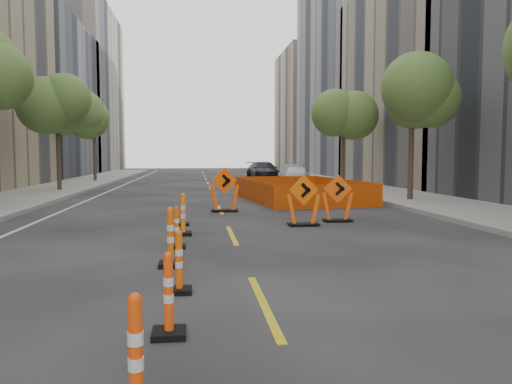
{
  "coord_description": "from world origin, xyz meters",
  "views": [
    {
      "loc": [
        -0.93,
        -8.72,
        2.08
      ],
      "look_at": [
        0.66,
        4.24,
        1.1
      ],
      "focal_mm": 35.0,
      "sensor_mm": 36.0,
      "label": 1
    }
  ],
  "objects": [
    {
      "name": "tree_l_c",
      "position": [
        -8.4,
        20.0,
        4.53
      ],
      "size": [
        2.8,
        2.8,
        5.95
      ],
      "color": "#382B1E",
      "rests_on": "ground"
    },
    {
      "name": "sidewalk_right",
      "position": [
        9.0,
        12.0,
        0.07
      ],
      "size": [
        4.0,
        90.0,
        0.15
      ],
      "primitive_type": "cube",
      "color": "gray",
      "rests_on": "ground"
    },
    {
      "name": "tree_r_b",
      "position": [
        8.4,
        12.0,
        4.53
      ],
      "size": [
        2.8,
        2.8,
        5.95
      ],
      "color": "#382B1E",
      "rests_on": "ground"
    },
    {
      "name": "channelizer_3",
      "position": [
        -1.39,
        0.55,
        0.56
      ],
      "size": [
        0.44,
        0.44,
        1.11
      ],
      "primitive_type": null,
      "color": "#D55108",
      "rests_on": "ground"
    },
    {
      "name": "bld_right_d",
      "position": [
        17.0,
        40.2,
        10.0
      ],
      "size": [
        12.0,
        18.0,
        20.0
      ],
      "primitive_type": "cube",
      "color": "gray",
      "rests_on": "ground"
    },
    {
      "name": "safety_fence",
      "position": [
        3.8,
        13.68,
        0.47
      ],
      "size": [
        5.26,
        7.99,
        0.94
      ],
      "primitive_type": null,
      "rotation": [
        0.0,
        0.0,
        0.11
      ],
      "color": "#E6490C",
      "rests_on": "ground"
    },
    {
      "name": "bld_right_e",
      "position": [
        17.0,
        58.6,
        8.0
      ],
      "size": [
        12.0,
        14.0,
        16.0
      ],
      "primitive_type": "cube",
      "color": "tan",
      "rests_on": "ground"
    },
    {
      "name": "channelizer_5",
      "position": [
        -1.24,
        4.18,
        0.55
      ],
      "size": [
        0.43,
        0.43,
        1.1
      ],
      "primitive_type": null,
      "color": "orange",
      "rests_on": "ground"
    },
    {
      "name": "channelizer_0",
      "position": [
        -1.4,
        -4.89,
        0.51
      ],
      "size": [
        0.4,
        0.4,
        1.02
      ],
      "primitive_type": null,
      "color": "#E43E09",
      "rests_on": "ground"
    },
    {
      "name": "parked_car_mid",
      "position": [
        6.02,
        26.38,
        0.69
      ],
      "size": [
        2.75,
        4.42,
        1.38
      ],
      "primitive_type": "imported",
      "rotation": [
        0.0,
        0.0,
        -0.34
      ],
      "color": "gray",
      "rests_on": "ground"
    },
    {
      "name": "chevron_sign_right",
      "position": [
        3.46,
        6.26,
        0.73
      ],
      "size": [
        1.02,
        0.66,
        1.47
      ],
      "primitive_type": null,
      "rotation": [
        0.0,
        0.0,
        -0.08
      ],
      "color": "#EC4809",
      "rests_on": "ground"
    },
    {
      "name": "channelizer_6",
      "position": [
        -1.29,
        5.99,
        0.46
      ],
      "size": [
        0.37,
        0.37,
        0.93
      ],
      "primitive_type": null,
      "color": "#EF420A",
      "rests_on": "ground"
    },
    {
      "name": "tree_l_d",
      "position": [
        -8.4,
        30.0,
        4.53
      ],
      "size": [
        2.8,
        2.8,
        5.95
      ],
      "color": "#382B1E",
      "rests_on": "ground"
    },
    {
      "name": "bld_left_d",
      "position": [
        -17.0,
        39.2,
        7.0
      ],
      "size": [
        12.0,
        16.0,
        14.0
      ],
      "primitive_type": "cube",
      "color": "#4C4C51",
      "rests_on": "ground"
    },
    {
      "name": "chevron_sign_left",
      "position": [
        0.14,
        9.39,
        0.81
      ],
      "size": [
        1.24,
        0.99,
        1.63
      ],
      "primitive_type": null,
      "rotation": [
        0.0,
        0.0,
        0.36
      ],
      "color": "#FF500A",
      "rests_on": "ground"
    },
    {
      "name": "parked_car_far",
      "position": [
        4.84,
        32.96,
        0.75
      ],
      "size": [
        2.73,
        5.37,
        1.49
      ],
      "primitive_type": "imported",
      "rotation": [
        0.0,
        0.0,
        0.13
      ],
      "color": "black",
      "rests_on": "ground"
    },
    {
      "name": "channelizer_1",
      "position": [
        -1.24,
        -3.08,
        0.49
      ],
      "size": [
        0.39,
        0.39,
        0.98
      ],
      "primitive_type": null,
      "color": "#EE420A",
      "rests_on": "ground"
    },
    {
      "name": "bld_left_e",
      "position": [
        -17.0,
        55.6,
        10.0
      ],
      "size": [
        12.0,
        20.0,
        20.0
      ],
      "primitive_type": "cube",
      "color": "gray",
      "rests_on": "ground"
    },
    {
      "name": "chevron_sign_center",
      "position": [
        2.22,
        5.51,
        0.75
      ],
      "size": [
        1.09,
        0.76,
        1.5
      ],
      "primitive_type": null,
      "rotation": [
        0.0,
        0.0,
        0.18
      ],
      "color": "#EC5B09",
      "rests_on": "ground"
    },
    {
      "name": "bld_right_c",
      "position": [
        17.0,
        23.8,
        7.0
      ],
      "size": [
        12.0,
        16.0,
        14.0
      ],
      "primitive_type": "cube",
      "color": "gray",
      "rests_on": "ground"
    },
    {
      "name": "channelizer_4",
      "position": [
        -1.34,
        2.36,
        0.47
      ],
      "size": [
        0.37,
        0.37,
        0.95
      ],
      "primitive_type": null,
      "color": "#DB4A09",
      "rests_on": "ground"
    },
    {
      "name": "parked_car_near",
      "position": [
        5.34,
        21.57,
        0.72
      ],
      "size": [
        2.68,
        4.52,
        1.44
      ],
      "primitive_type": "imported",
      "rotation": [
        0.0,
        0.0,
        -0.24
      ],
      "color": "silver",
      "rests_on": "ground"
    },
    {
      "name": "ground_plane",
      "position": [
        0.0,
        0.0,
        0.0
      ],
      "size": [
        140.0,
        140.0,
        0.0
      ],
      "primitive_type": "plane",
      "color": "black"
    },
    {
      "name": "channelizer_2",
      "position": [
        -1.18,
        -1.26,
        0.47
      ],
      "size": [
        0.37,
        0.37,
        0.95
      ],
      "primitive_type": null,
      "color": "#E04D09",
      "rests_on": "ground"
    },
    {
      "name": "tree_r_c",
      "position": [
        8.4,
        22.0,
        4.53
      ],
      "size": [
        2.8,
        2.8,
        5.95
      ],
      "color": "#382B1E",
      "rests_on": "ground"
    }
  ]
}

